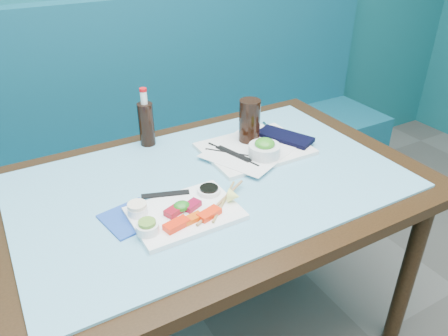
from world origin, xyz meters
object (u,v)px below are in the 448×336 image
seaweed_bowl (264,151)px  cola_glass (250,121)px  serving_tray (255,149)px  booth_bench (134,168)px  blue_napkin (130,218)px  dining_table (211,203)px  cola_bottle_body (146,124)px  sashimi_plate (185,213)px

seaweed_bowl → cola_glass: cola_glass is taller
serving_tray → seaweed_bowl: (-0.01, -0.07, 0.03)m
booth_bench → serving_tray: size_ratio=8.10×
seaweed_bowl → blue_napkin: (-0.52, -0.09, -0.03)m
dining_table → booth_bench: bearing=90.0°
serving_tray → cola_bottle_body: bearing=143.4°
dining_table → serving_tray: size_ratio=3.78×
cola_glass → sashimi_plate: bearing=-144.3°
booth_bench → seaweed_bowl: bearing=-74.4°
dining_table → blue_napkin: (-0.29, -0.07, 0.09)m
cola_bottle_body → booth_bench: bearing=80.7°
sashimi_plate → cola_bottle_body: size_ratio=1.87×
cola_bottle_body → seaweed_bowl: bearing=-45.7°
booth_bench → sashimi_plate: size_ratio=9.95×
sashimi_plate → cola_glass: 0.50m
sashimi_plate → seaweed_bowl: seaweed_bowl is taller
sashimi_plate → cola_bottle_body: cola_bottle_body is taller
cola_bottle_body → blue_napkin: size_ratio=1.13×
seaweed_bowl → sashimi_plate: bearing=-157.5°
serving_tray → cola_glass: cola_glass is taller
serving_tray → blue_napkin: 0.56m
seaweed_bowl → cola_bottle_body: (-0.31, 0.32, 0.04)m
booth_bench → cola_glass: (0.25, -0.68, 0.48)m
booth_bench → cola_glass: 0.87m
sashimi_plate → dining_table: bearing=40.4°
seaweed_bowl → cola_bottle_body: cola_bottle_body is taller
serving_tray → blue_napkin: bearing=-161.8°
dining_table → seaweed_bowl: seaweed_bowl is taller
booth_bench → serving_tray: bearing=-72.2°
dining_table → serving_tray: 0.28m
serving_tray → cola_bottle_body: (-0.32, 0.24, 0.07)m
seaweed_bowl → blue_napkin: seaweed_bowl is taller
blue_napkin → serving_tray: bearing=17.6°
seaweed_bowl → cola_bottle_body: bearing=134.3°
sashimi_plate → serving_tray: sashimi_plate is taller
dining_table → cola_bottle_body: cola_bottle_body is taller
seaweed_bowl → cola_glass: bearing=81.3°
serving_tray → seaweed_bowl: bearing=-97.0°
blue_napkin → cola_glass: bearing=22.5°
dining_table → sashimi_plate: sashimi_plate is taller
seaweed_bowl → cola_glass: size_ratio=0.70×
seaweed_bowl → booth_bench: bearing=105.6°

